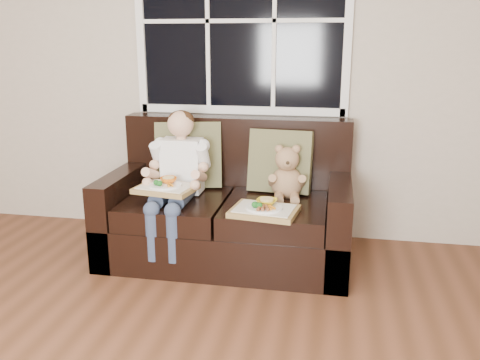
% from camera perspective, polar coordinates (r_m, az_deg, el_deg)
% --- Properties ---
extents(window_back, '(1.62, 0.04, 1.37)m').
position_cam_1_polar(window_back, '(3.92, 0.10, 17.44)').
color(window_back, black).
rests_on(window_back, room_walls).
extents(loveseat, '(1.70, 0.92, 0.96)m').
position_cam_1_polar(loveseat, '(3.66, -1.24, -3.76)').
color(loveseat, black).
rests_on(loveseat, ground).
extents(pillow_left, '(0.52, 0.33, 0.50)m').
position_cam_1_polar(pillow_left, '(3.78, -5.80, 2.80)').
color(pillow_left, olive).
rests_on(pillow_left, loveseat).
extents(pillow_right, '(0.46, 0.24, 0.46)m').
position_cam_1_polar(pillow_right, '(3.66, 4.55, 2.10)').
color(pillow_right, olive).
rests_on(pillow_right, loveseat).
extents(child, '(0.40, 0.60, 0.92)m').
position_cam_1_polar(child, '(3.53, -7.00, 1.27)').
color(child, white).
rests_on(child, loveseat).
extents(teddy_bear, '(0.24, 0.30, 0.39)m').
position_cam_1_polar(teddy_bear, '(3.53, 5.26, 0.44)').
color(teddy_bear, '#987150').
rests_on(teddy_bear, loveseat).
extents(tray_left, '(0.42, 0.35, 0.09)m').
position_cam_1_polar(tray_left, '(3.41, -8.31, -0.78)').
color(tray_left, '#9D7D47').
rests_on(tray_left, child).
extents(tray_right, '(0.45, 0.37, 0.09)m').
position_cam_1_polar(tray_right, '(3.22, 2.77, -3.31)').
color(tray_right, '#9D7D47').
rests_on(tray_right, loveseat).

